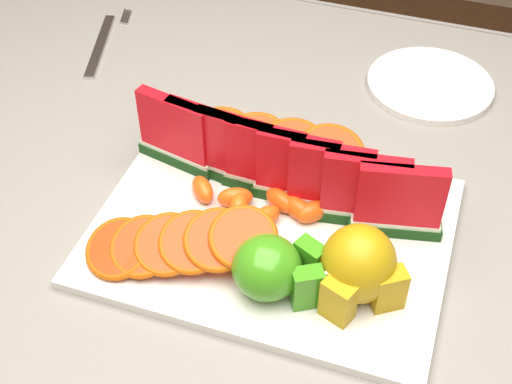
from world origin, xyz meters
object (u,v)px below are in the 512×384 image
object	(u,v)px
platter	(272,231)
side_plate	(430,85)
pear_cluster	(359,268)
fork	(103,43)
apple_cluster	(274,269)

from	to	relation	value
platter	side_plate	world-z (taller)	platter
pear_cluster	side_plate	world-z (taller)	pear_cluster
platter	fork	distance (m)	0.47
platter	apple_cluster	distance (m)	0.09
platter	fork	size ratio (longest dim) A/B	2.07
side_plate	apple_cluster	bearing A→B (deg)	-103.21
pear_cluster	side_plate	size ratio (longest dim) A/B	0.48
pear_cluster	fork	distance (m)	0.60
pear_cluster	side_plate	bearing A→B (deg)	87.57
platter	side_plate	size ratio (longest dim) A/B	2.00
apple_cluster	pear_cluster	distance (m)	0.09
side_plate	pear_cluster	bearing A→B (deg)	-92.43
apple_cluster	pear_cluster	world-z (taller)	pear_cluster
pear_cluster	fork	world-z (taller)	pear_cluster
apple_cluster	fork	bearing A→B (deg)	136.63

